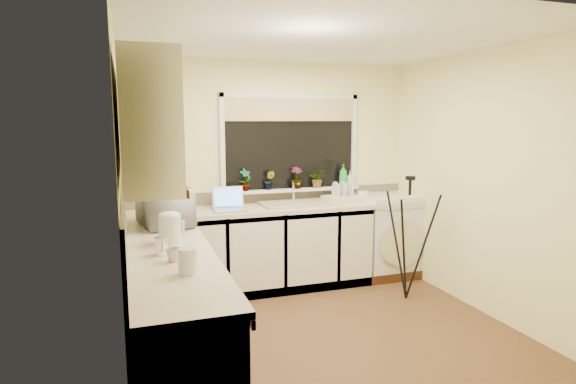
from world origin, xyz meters
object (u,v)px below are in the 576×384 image
Objects in this scene: tripod at (408,238)px; steel_jar at (161,246)px; plant_c at (296,178)px; cup_left at (173,255)px; plant_b at (269,180)px; kettle at (170,229)px; dish_rack at (344,199)px; soap_bottle_clear at (350,178)px; washing_machine at (386,234)px; microwave at (165,207)px; plant_a at (245,180)px; cup_back at (363,196)px; soap_bottle_green at (343,175)px; glass_jug at (187,261)px; laptop at (229,204)px; plant_d at (317,179)px.

steel_jar is at bearing -145.59° from tripod.
plant_c is 2.54× the size of cup_left.
cup_left is (-1.23, -1.93, -0.21)m from plant_b.
kettle reaches higher than dish_rack.
plant_b is 0.98m from soap_bottle_clear.
washing_machine is 9.93× the size of cup_left.
washing_machine is 2.70m from microwave.
plant_a reaches higher than dish_rack.
cup_back is (0.74, -0.18, -0.22)m from plant_c.
kettle is 2.55m from soap_bottle_green.
tripod is 1.10m from soap_bottle_clear.
plant_a is 0.96× the size of soap_bottle_green.
kettle reaches higher than washing_machine.
glass_jug is at bearing -137.57° from cup_back.
soap_bottle_green is (-0.49, 0.16, 0.70)m from washing_machine.
soap_bottle_green is at bearing -0.63° from plant_b.
laptop is 2.84× the size of steel_jar.
microwave is 2.42× the size of plant_c.
laptop is at bearing 173.65° from dish_rack.
laptop is 1.44m from soap_bottle_green.
cup_back is (0.49, -0.18, -0.20)m from plant_d.
laptop is (-1.89, -0.09, 0.48)m from washing_machine.
plant_b is (1.29, 1.75, 0.19)m from steel_jar.
dish_rack is (2.03, 1.28, -0.08)m from kettle.
soap_bottle_green reaches higher than steel_jar.
laptop is 1.57m from cup_back.
laptop is at bearing -152.91° from plant_b.
dish_rack is at bearing 45.82° from glass_jug.
steel_jar reaches higher than cup_back.
soap_bottle_clear reaches higher than cup_left.
plant_c is at bearing -72.68° from microwave.
cup_left is (-2.29, -1.74, -0.01)m from cup_back.
laptop is 1.97× the size of soap_bottle_clear.
plant_c reaches higher than microwave.
laptop reaches higher than dish_rack.
steel_jar is at bearing -126.41° from plant_b.
dish_rack is 0.34× the size of tripod.
glass_jug is 1.29× the size of steel_jar.
dish_rack is at bearing -110.69° from soap_bottle_green.
steel_jar is 2.01m from plant_a.
plant_b reaches higher than plant_d.
cup_back is at bearing -178.02° from washing_machine.
microwave is at bearing -173.17° from dish_rack.
plant_b is at bearing 179.11° from plant_d.
soap_bottle_green is 0.33m from cup_back.
kettle is 0.31m from steel_jar.
dish_rack is 2.09× the size of plant_d.
cup_left is (-1.79, -1.93, -0.21)m from plant_d.
washing_machine is at bearing -86.70° from microwave.
washing_machine is at bearing -11.51° from plant_d.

